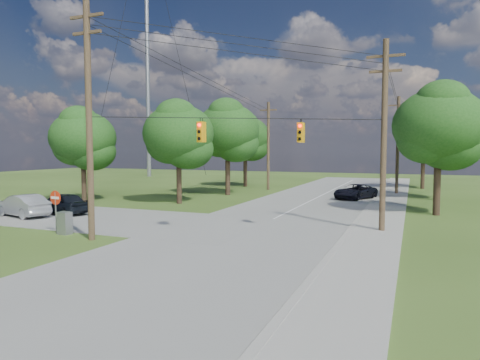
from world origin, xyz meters
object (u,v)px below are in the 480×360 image
at_px(pole_ne, 384,133).
at_px(pole_north_w, 268,145).
at_px(pole_sw, 89,116).
at_px(do_not_enter_sign, 55,202).
at_px(car_main_north, 355,192).
at_px(control_cabinet, 65,223).
at_px(pole_north_e, 398,144).
at_px(car_cross_dark, 62,203).
at_px(car_cross_silver, 22,205).

bearing_deg(pole_ne, pole_north_w, 122.29).
bearing_deg(pole_sw, do_not_enter_sign, 168.59).
distance_m(car_main_north, control_cabinet, 26.13).
distance_m(pole_north_e, do_not_enter_sign, 33.52).
distance_m(pole_ne, control_cabinet, 17.99).
xyz_separation_m(pole_ne, pole_north_e, (-0.00, 22.00, -0.34)).
height_order(pole_sw, pole_north_e, pole_sw).
height_order(pole_sw, pole_north_w, pole_sw).
xyz_separation_m(car_cross_dark, car_cross_silver, (-1.57, -1.94, -0.01)).
bearing_deg(pole_north_e, car_cross_dark, -132.45).
height_order(pole_north_w, control_cabinet, pole_north_w).
relative_size(car_main_north, control_cabinet, 3.98).
bearing_deg(control_cabinet, pole_ne, 29.62).
relative_size(pole_sw, car_main_north, 2.47).
height_order(pole_sw, control_cabinet, pole_sw).
xyz_separation_m(pole_sw, pole_ne, (13.50, 7.60, -0.76)).
bearing_deg(car_cross_silver, do_not_enter_sign, 74.60).
distance_m(car_cross_dark, car_cross_silver, 2.49).
height_order(pole_ne, car_cross_dark, pole_ne).
distance_m(car_main_north, do_not_enter_sign, 26.45).
xyz_separation_m(car_cross_silver, car_main_north, (19.66, 19.41, -0.09)).
bearing_deg(pole_sw, pole_north_e, 65.48).
bearing_deg(do_not_enter_sign, control_cabinet, 3.81).
bearing_deg(car_cross_dark, do_not_enter_sign, 53.68).
xyz_separation_m(pole_sw, car_cross_dark, (-7.99, 6.10, -5.43)).
distance_m(pole_ne, car_cross_dark, 22.04).
bearing_deg(pole_north_e, pole_north_w, 180.00).
bearing_deg(car_main_north, pole_ne, -53.48).
height_order(pole_north_e, do_not_enter_sign, pole_north_e).
relative_size(pole_sw, pole_north_w, 1.20).
xyz_separation_m(pole_north_w, control_cabinet, (-1.95, -29.00, -4.52)).
bearing_deg(control_cabinet, car_cross_dark, 141.49).
distance_m(pole_north_e, car_cross_silver, 34.60).
distance_m(pole_sw, control_cabinet, 6.12).
bearing_deg(control_cabinet, pole_sw, -8.55).
relative_size(pole_ne, pole_north_e, 1.05).
relative_size(pole_ne, control_cabinet, 8.61).
bearing_deg(car_cross_dark, car_cross_silver, -27.63).
height_order(control_cabinet, do_not_enter_sign, do_not_enter_sign).
bearing_deg(car_main_north, pole_north_w, 174.67).
bearing_deg(pole_north_w, pole_sw, -89.23).
bearing_deg(do_not_enter_sign, pole_north_e, 64.02).
height_order(pole_north_w, car_main_north, pole_north_w).
xyz_separation_m(pole_ne, car_cross_silver, (-23.06, -3.43, -4.68)).
distance_m(pole_ne, pole_north_e, 22.00).
bearing_deg(car_cross_silver, pole_north_e, 150.82).
relative_size(car_cross_dark, control_cabinet, 3.68).
xyz_separation_m(pole_sw, car_main_north, (10.10, 23.58, -5.52)).
bearing_deg(pole_north_w, do_not_enter_sign, -95.05).
bearing_deg(pole_north_e, pole_ne, -90.00).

